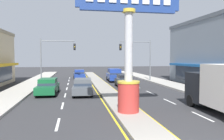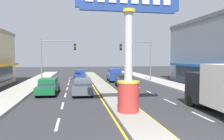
{
  "view_description": "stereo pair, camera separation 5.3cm",
  "coord_description": "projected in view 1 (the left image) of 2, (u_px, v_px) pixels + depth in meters",
  "views": [
    {
      "loc": [
        -3.29,
        -6.43,
        3.49
      ],
      "look_at": [
        -0.53,
        9.02,
        2.6
      ],
      "focal_mm": 33.62,
      "sensor_mm": 36.0,
      "label": 1
    },
    {
      "loc": [
        -3.24,
        -6.44,
        3.49
      ],
      "look_at": [
        -0.53,
        9.02,
        2.6
      ],
      "focal_mm": 33.62,
      "sensor_mm": 36.0,
      "label": 2
    }
  ],
  "objects": [
    {
      "name": "median_strip",
      "position": [
        103.0,
        87.0,
        24.78
      ],
      "size": [
        1.81,
        52.0,
        0.14
      ],
      "primitive_type": "cube",
      "color": "gray",
      "rests_on": "ground"
    },
    {
      "name": "sidewalk_left",
      "position": [
        18.0,
        92.0,
        21.24
      ],
      "size": [
        2.95,
        60.0,
        0.18
      ],
      "primitive_type": "cube",
      "color": "#ADA89E",
      "rests_on": "ground"
    },
    {
      "name": "sidewalk_right",
      "position": [
        182.0,
        87.0,
        24.39
      ],
      "size": [
        2.95,
        60.0,
        0.18
      ],
      "primitive_type": "cube",
      "color": "#ADA89E",
      "rests_on": "ground"
    },
    {
      "name": "lane_markings",
      "position": [
        105.0,
        89.0,
        23.45
      ],
      "size": [
        8.55,
        52.0,
        0.01
      ],
      "color": "silver",
      "rests_on": "ground"
    },
    {
      "name": "district_sign",
      "position": [
        129.0,
        50.0,
        12.92
      ],
      "size": [
        6.47,
        1.4,
        7.89
      ],
      "color": "#B7332D",
      "rests_on": "median_strip"
    },
    {
      "name": "traffic_light_left_side",
      "position": [
        54.0,
        53.0,
        29.3
      ],
      "size": [
        4.86,
        0.46,
        6.2
      ],
      "color": "slate",
      "rests_on": "ground"
    },
    {
      "name": "traffic_light_right_side",
      "position": [
        139.0,
        53.0,
        31.07
      ],
      "size": [
        4.86,
        0.46,
        6.2
      ],
      "color": "slate",
      "rests_on": "ground"
    },
    {
      "name": "sedan_near_right_lane",
      "position": [
        79.0,
        74.0,
        35.32
      ],
      "size": [
        1.95,
        4.36,
        1.53
      ],
      "color": "navy",
      "rests_on": "ground"
    },
    {
      "name": "sedan_near_left_lane",
      "position": [
        124.0,
        81.0,
        25.1
      ],
      "size": [
        1.98,
        4.37,
        1.53
      ],
      "color": "black",
      "rests_on": "ground"
    },
    {
      "name": "sedan_mid_left_lane",
      "position": [
        48.0,
        86.0,
        20.15
      ],
      "size": [
        1.93,
        4.35,
        1.53
      ],
      "color": "#14562D",
      "rests_on": "ground"
    },
    {
      "name": "sedan_far_left_oncoming",
      "position": [
        83.0,
        86.0,
        20.0
      ],
      "size": [
        2.03,
        4.4,
        1.53
      ],
      "color": "#4C5156",
      "rests_on": "ground"
    },
    {
      "name": "suv_kerb_right",
      "position": [
        114.0,
        75.0,
        31.57
      ],
      "size": [
        2.1,
        4.67,
        1.9
      ],
      "color": "navy",
      "rests_on": "ground"
    }
  ]
}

